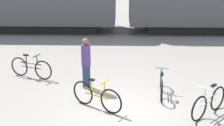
# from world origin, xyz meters

# --- Properties ---
(ground_plane) EXTENTS (80.00, 80.00, 0.00)m
(ground_plane) POSITION_xyz_m (0.00, 0.00, 0.00)
(ground_plane) COLOR gray
(rail_near) EXTENTS (38.45, 0.07, 0.01)m
(rail_near) POSITION_xyz_m (0.00, 9.62, 0.01)
(rail_near) COLOR #4C4238
(rail_near) RESTS_ON ground_plane
(rail_far) EXTENTS (38.45, 0.07, 0.01)m
(rail_far) POSITION_xyz_m (0.00, 11.05, 0.01)
(rail_far) COLOR #4C4238
(rail_far) RESTS_ON ground_plane
(bicycle_teal) EXTENTS (0.46, 1.68, 0.83)m
(bicycle_teal) POSITION_xyz_m (1.23, 1.08, 0.36)
(bicycle_teal) COLOR black
(bicycle_teal) RESTS_ON ground_plane
(bicycle_silver) EXTENTS (1.24, 1.22, 0.91)m
(bicycle_silver) POSITION_xyz_m (2.38, -0.29, 0.39)
(bicycle_silver) COLOR black
(bicycle_silver) RESTS_ON ground_plane
(bicycle_black) EXTENTS (1.67, 0.67, 0.90)m
(bicycle_black) POSITION_xyz_m (-3.36, 2.45, 0.38)
(bicycle_black) COLOR black
(bicycle_black) RESTS_ON ground_plane
(bicycle_yellow) EXTENTS (1.51, 1.03, 0.92)m
(bicycle_yellow) POSITION_xyz_m (-0.78, 0.04, 0.39)
(bicycle_yellow) COLOR black
(bicycle_yellow) RESTS_ON ground_plane
(person_in_purple) EXTENTS (0.31, 0.31, 1.74)m
(person_in_purple) POSITION_xyz_m (-1.24, 1.58, 0.88)
(person_in_purple) COLOR #283351
(person_in_purple) RESTS_ON ground_plane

